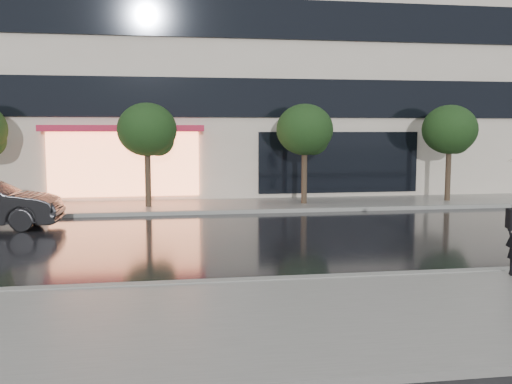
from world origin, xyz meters
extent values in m
plane|color=black|center=(0.00, 0.00, 0.00)|extent=(120.00, 120.00, 0.00)
cube|color=slate|center=(0.00, -3.25, 0.06)|extent=(60.00, 4.50, 0.12)
cube|color=slate|center=(0.00, 10.25, 0.06)|extent=(60.00, 3.50, 0.12)
cube|color=gray|center=(0.00, -1.00, 0.07)|extent=(60.00, 0.25, 0.14)
cube|color=gray|center=(0.00, 8.50, 0.07)|extent=(60.00, 0.25, 0.14)
cube|color=beige|center=(0.00, 18.00, 9.00)|extent=(30.00, 12.00, 18.00)
cube|color=black|center=(0.00, 11.94, 4.30)|extent=(28.00, 0.12, 1.60)
cube|color=black|center=(0.00, 11.94, 7.50)|extent=(28.00, 0.12, 1.60)
cube|color=#FF8C59|center=(-4.00, 11.92, 1.60)|extent=(6.00, 0.10, 2.60)
cube|color=#B81C3C|center=(-4.00, 11.59, 3.05)|extent=(6.40, 0.70, 0.25)
cube|color=black|center=(5.00, 11.94, 1.60)|extent=(7.00, 0.10, 2.60)
cylinder|color=#33261C|center=(-3.00, 10.00, 1.10)|extent=(0.22, 0.22, 2.20)
ellipsoid|color=black|center=(-3.00, 10.00, 3.00)|extent=(2.20, 2.20, 1.98)
sphere|color=black|center=(-2.60, 10.20, 2.60)|extent=(1.20, 1.20, 1.20)
cylinder|color=#33261C|center=(3.00, 10.00, 1.10)|extent=(0.22, 0.22, 2.20)
ellipsoid|color=black|center=(3.00, 10.00, 3.00)|extent=(2.20, 2.20, 1.98)
sphere|color=black|center=(3.40, 10.20, 2.60)|extent=(1.20, 1.20, 1.20)
cylinder|color=#33261C|center=(9.00, 10.00, 1.10)|extent=(0.22, 0.22, 2.20)
ellipsoid|color=black|center=(9.00, 10.00, 3.00)|extent=(2.20, 2.20, 1.98)
sphere|color=black|center=(9.40, 10.20, 2.60)|extent=(1.20, 1.20, 1.20)
cube|color=black|center=(4.35, -1.48, 1.25)|extent=(0.21, 0.36, 0.39)
camera|label=1|loc=(-2.29, -11.60, 2.99)|focal=40.00mm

